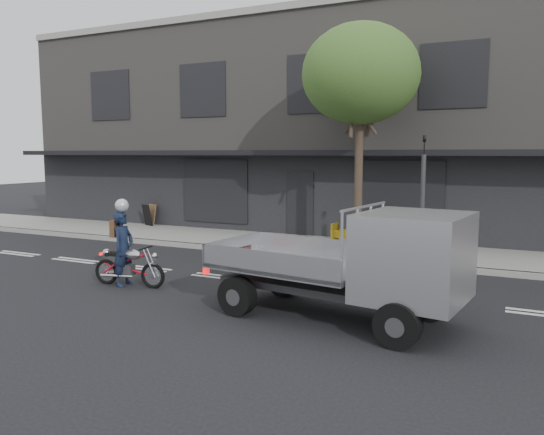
{
  "coord_description": "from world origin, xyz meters",
  "views": [
    {
      "loc": [
        6.57,
        -11.01,
        3.03
      ],
      "look_at": [
        1.13,
        0.5,
        1.49
      ],
      "focal_mm": 35.0,
      "sensor_mm": 36.0,
      "label": 1
    }
  ],
  "objects_px": {
    "traffic_light_pole": "(422,206)",
    "motorcycle": "(129,265)",
    "flatbed_ute": "(389,259)",
    "street_tree": "(361,75)",
    "sandwich_board": "(147,215)",
    "construction_barrier": "(353,236)",
    "rider": "(123,249)"
  },
  "relations": [
    {
      "from": "traffic_light_pole",
      "to": "motorcycle",
      "type": "bearing_deg",
      "value": -138.69
    },
    {
      "from": "traffic_light_pole",
      "to": "flatbed_ute",
      "type": "relative_size",
      "value": 0.72
    },
    {
      "from": "street_tree",
      "to": "sandwich_board",
      "type": "relative_size",
      "value": 7.93
    },
    {
      "from": "construction_barrier",
      "to": "flatbed_ute",
      "type": "bearing_deg",
      "value": -68.32
    },
    {
      "from": "rider",
      "to": "construction_barrier",
      "type": "distance_m",
      "value": 7.02
    },
    {
      "from": "rider",
      "to": "flatbed_ute",
      "type": "xyz_separation_m",
      "value": [
        6.21,
        -0.43,
        0.37
      ]
    },
    {
      "from": "motorcycle",
      "to": "sandwich_board",
      "type": "relative_size",
      "value": 2.16
    },
    {
      "from": "street_tree",
      "to": "traffic_light_pole",
      "type": "distance_m",
      "value": 4.23
    },
    {
      "from": "traffic_light_pole",
      "to": "rider",
      "type": "distance_m",
      "value": 7.72
    },
    {
      "from": "motorcycle",
      "to": "flatbed_ute",
      "type": "distance_m",
      "value": 6.12
    },
    {
      "from": "motorcycle",
      "to": "construction_barrier",
      "type": "bearing_deg",
      "value": 53.09
    },
    {
      "from": "motorcycle",
      "to": "sandwich_board",
      "type": "xyz_separation_m",
      "value": [
        -5.44,
        7.5,
        0.09
      ]
    },
    {
      "from": "street_tree",
      "to": "traffic_light_pole",
      "type": "xyz_separation_m",
      "value": [
        2.0,
        -0.85,
        -3.63
      ]
    },
    {
      "from": "street_tree",
      "to": "sandwich_board",
      "type": "xyz_separation_m",
      "value": [
        -9.13,
        1.65,
        -4.7
      ]
    },
    {
      "from": "street_tree",
      "to": "motorcycle",
      "type": "bearing_deg",
      "value": -122.22
    },
    {
      "from": "motorcycle",
      "to": "construction_barrier",
      "type": "distance_m",
      "value": 6.94
    },
    {
      "from": "flatbed_ute",
      "to": "construction_barrier",
      "type": "xyz_separation_m",
      "value": [
        -2.55,
        6.42,
        -0.69
      ]
    },
    {
      "from": "street_tree",
      "to": "sandwich_board",
      "type": "bearing_deg",
      "value": 169.74
    },
    {
      "from": "construction_barrier",
      "to": "traffic_light_pole",
      "type": "bearing_deg",
      "value": -24.5
    },
    {
      "from": "street_tree",
      "to": "flatbed_ute",
      "type": "xyz_separation_m",
      "value": [
        2.37,
        -6.28,
        -4.05
      ]
    },
    {
      "from": "traffic_light_pole",
      "to": "rider",
      "type": "xyz_separation_m",
      "value": [
        -5.84,
        -5.0,
        -0.79
      ]
    },
    {
      "from": "motorcycle",
      "to": "sandwich_board",
      "type": "distance_m",
      "value": 9.26
    },
    {
      "from": "street_tree",
      "to": "motorcycle",
      "type": "relative_size",
      "value": 3.68
    },
    {
      "from": "rider",
      "to": "sandwich_board",
      "type": "bearing_deg",
      "value": 28.59
    },
    {
      "from": "flatbed_ute",
      "to": "sandwich_board",
      "type": "relative_size",
      "value": 5.69
    },
    {
      "from": "motorcycle",
      "to": "rider",
      "type": "xyz_separation_m",
      "value": [
        -0.15,
        -0.0,
        0.37
      ]
    },
    {
      "from": "construction_barrier",
      "to": "rider",
      "type": "bearing_deg",
      "value": -121.36
    },
    {
      "from": "traffic_light_pole",
      "to": "construction_barrier",
      "type": "distance_m",
      "value": 2.65
    },
    {
      "from": "rider",
      "to": "motorcycle",
      "type": "bearing_deg",
      "value": -96.59
    },
    {
      "from": "sandwich_board",
      "to": "street_tree",
      "type": "bearing_deg",
      "value": 11.69
    },
    {
      "from": "rider",
      "to": "sandwich_board",
      "type": "distance_m",
      "value": 9.18
    },
    {
      "from": "motorcycle",
      "to": "street_tree",
      "type": "bearing_deg",
      "value": 51.16
    }
  ]
}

